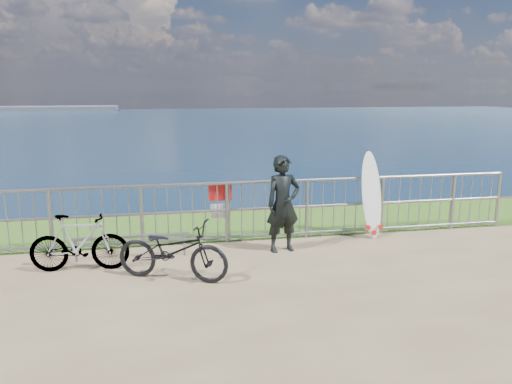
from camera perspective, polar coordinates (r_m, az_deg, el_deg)
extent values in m
plane|color=#32611A|center=(10.28, -1.38, -3.69)|extent=(120.00, 120.00, 0.00)
cube|color=brown|center=(12.28, -2.29, -13.53)|extent=(120.00, 0.30, 5.00)
plane|color=#19324C|center=(97.39, -10.11, 7.18)|extent=(260.00, 260.00, 0.00)
cube|color=#565E68|center=(181.75, -26.77, 8.47)|extent=(70.00, 12.00, 1.50)
cylinder|color=gray|center=(8.98, -0.23, 1.15)|extent=(10.00, 0.06, 0.06)
cylinder|color=gray|center=(9.08, -0.23, -1.91)|extent=(10.00, 0.05, 0.05)
cylinder|color=gray|center=(9.22, -0.23, -4.96)|extent=(10.00, 0.05, 0.05)
cylinder|color=gray|center=(9.13, -22.37, -3.11)|extent=(0.06, 0.06, 1.10)
cylinder|color=gray|center=(8.95, -12.92, -2.80)|extent=(0.06, 0.06, 1.10)
cylinder|color=gray|center=(9.02, -3.35, -2.40)|extent=(0.06, 0.06, 1.10)
cylinder|color=gray|center=(9.33, 5.81, -1.95)|extent=(0.06, 0.06, 1.10)
cylinder|color=gray|center=(9.86, 14.19, -1.50)|extent=(0.06, 0.06, 1.10)
cylinder|color=gray|center=(10.58, 21.57, -1.08)|extent=(0.06, 0.06, 1.10)
cylinder|color=gray|center=(11.15, 25.91, -0.82)|extent=(0.06, 0.06, 1.10)
cube|color=red|center=(8.98, -4.12, -0.05)|extent=(0.42, 0.02, 0.30)
cube|color=white|center=(8.98, -4.12, -0.05)|extent=(0.38, 0.01, 0.08)
cube|color=white|center=(9.06, -4.09, -2.15)|extent=(0.36, 0.02, 0.26)
imported|color=black|center=(8.48, 3.11, -1.38)|extent=(0.67, 0.50, 1.66)
ellipsoid|color=white|center=(9.55, 13.07, -0.27)|extent=(0.49, 0.45, 1.62)
cone|color=red|center=(9.54, 12.52, -3.87)|extent=(0.10, 0.18, 0.10)
cone|color=red|center=(9.64, 13.87, -3.77)|extent=(0.10, 0.18, 0.10)
cone|color=red|center=(9.61, 13.17, -4.43)|extent=(0.10, 0.18, 0.10)
imported|color=black|center=(7.41, -9.51, -6.61)|extent=(1.78, 1.22, 0.89)
imported|color=black|center=(8.11, -19.55, -5.48)|extent=(1.52, 0.53, 0.90)
cylinder|color=gray|center=(8.45, -14.13, -4.97)|extent=(1.94, 0.05, 0.05)
cylinder|color=gray|center=(8.60, -19.88, -6.35)|extent=(0.04, 0.04, 0.38)
cylinder|color=gray|center=(8.49, -8.18, -5.96)|extent=(0.04, 0.04, 0.38)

